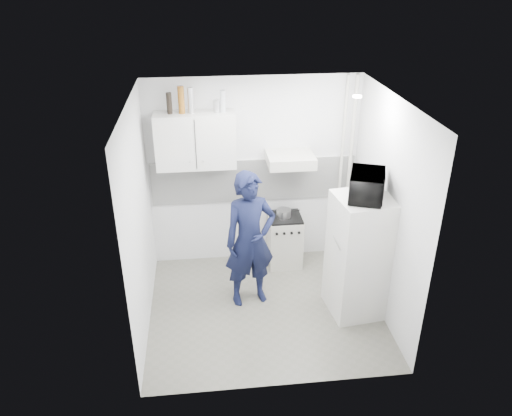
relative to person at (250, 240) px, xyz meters
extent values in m
plane|color=#5F5F53|center=(0.16, -0.22, -0.87)|extent=(2.80, 2.80, 0.00)
plane|color=white|center=(0.16, -0.22, 1.73)|extent=(2.80, 2.80, 0.00)
plane|color=silver|center=(0.16, 1.03, 0.43)|extent=(2.80, 0.00, 2.80)
plane|color=silver|center=(-1.24, -0.22, 0.43)|extent=(0.00, 2.60, 2.60)
plane|color=silver|center=(1.56, -0.22, 0.43)|extent=(0.00, 2.60, 2.60)
imported|color=black|center=(0.00, 0.00, 0.00)|extent=(0.71, 0.55, 1.74)
cube|color=beige|center=(0.56, 0.78, -0.51)|extent=(0.45, 0.45, 0.72)
cube|color=silver|center=(1.26, -0.33, -0.11)|extent=(0.70, 0.70, 1.52)
cube|color=black|center=(0.56, 0.78, -0.13)|extent=(0.43, 0.43, 0.03)
cylinder|color=silver|center=(0.54, 0.77, -0.06)|extent=(0.20, 0.20, 0.11)
imported|color=black|center=(1.26, -0.33, 0.80)|extent=(0.63, 0.53, 0.30)
cylinder|color=black|center=(-0.88, 0.86, 1.46)|extent=(0.07, 0.07, 0.26)
cylinder|color=brown|center=(-0.74, 0.86, 1.50)|extent=(0.08, 0.08, 0.33)
cylinder|color=silver|center=(-0.62, 0.86, 1.49)|extent=(0.07, 0.07, 0.31)
cylinder|color=silver|center=(-0.31, 0.86, 1.41)|extent=(0.08, 0.08, 0.15)
cylinder|color=#B2B7BC|center=(-0.24, 0.86, 1.47)|extent=(0.07, 0.07, 0.27)
cube|color=silver|center=(-0.59, 0.86, 0.98)|extent=(1.00, 0.35, 0.70)
cube|color=beige|center=(0.61, 0.78, 0.70)|extent=(0.60, 0.50, 0.14)
cube|color=white|center=(0.16, 1.02, 0.33)|extent=(2.74, 0.03, 0.60)
cylinder|color=beige|center=(1.46, 0.95, 0.43)|extent=(0.05, 0.05, 2.60)
cylinder|color=beige|center=(1.34, 0.95, 0.43)|extent=(0.04, 0.04, 2.60)
cylinder|color=white|center=(1.16, -0.02, 1.70)|extent=(0.10, 0.10, 0.02)
camera|label=1|loc=(-0.51, -5.14, 3.02)|focal=35.00mm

